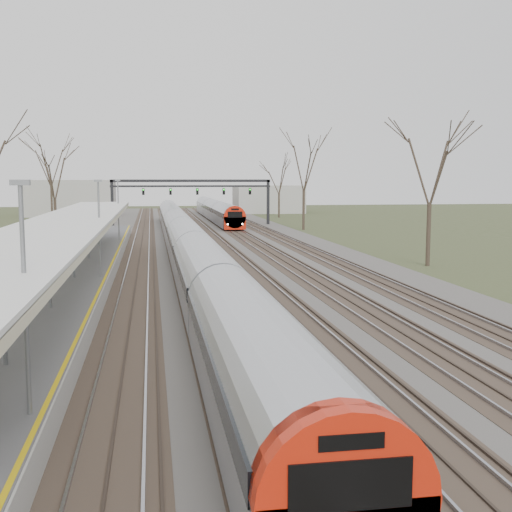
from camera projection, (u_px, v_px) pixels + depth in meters
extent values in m
cube|color=#474442|center=(211.00, 250.00, 55.36)|extent=(24.00, 160.00, 0.10)
cube|color=#4C3828|center=(140.00, 250.00, 54.39)|extent=(2.60, 160.00, 0.06)
cube|color=gray|center=(132.00, 250.00, 54.27)|extent=(0.07, 160.00, 0.12)
cube|color=gray|center=(149.00, 249.00, 54.50)|extent=(0.07, 160.00, 0.12)
cube|color=#4C3828|center=(182.00, 250.00, 54.95)|extent=(2.60, 160.00, 0.06)
cube|color=gray|center=(173.00, 249.00, 54.83)|extent=(0.07, 160.00, 0.12)
cube|color=gray|center=(190.00, 249.00, 55.06)|extent=(0.07, 160.00, 0.12)
cube|color=#4C3828|center=(222.00, 249.00, 55.51)|extent=(2.60, 160.00, 0.06)
cube|color=gray|center=(214.00, 248.00, 55.39)|extent=(0.07, 160.00, 0.12)
cube|color=gray|center=(231.00, 248.00, 55.62)|extent=(0.07, 160.00, 0.12)
cube|color=#4C3828|center=(262.00, 248.00, 56.08)|extent=(2.60, 160.00, 0.06)
cube|color=gray|center=(254.00, 248.00, 55.95)|extent=(0.07, 160.00, 0.12)
cube|color=gray|center=(270.00, 247.00, 56.18)|extent=(0.07, 160.00, 0.12)
cube|color=#4C3828|center=(301.00, 248.00, 56.64)|extent=(2.60, 160.00, 0.06)
cube|color=gray|center=(293.00, 247.00, 56.51)|extent=(0.07, 160.00, 0.12)
cube|color=gray|center=(309.00, 247.00, 56.74)|extent=(0.07, 160.00, 0.12)
cube|color=#9E9B93|center=(82.00, 277.00, 36.71)|extent=(3.50, 69.00, 1.00)
cylinder|color=slate|center=(3.00, 312.00, 17.36)|extent=(0.14, 0.14, 3.00)
cylinder|color=slate|center=(49.00, 271.00, 25.20)|extent=(0.14, 0.14, 3.00)
cylinder|color=slate|center=(73.00, 249.00, 33.04)|extent=(0.14, 0.14, 3.00)
cylinder|color=slate|center=(88.00, 236.00, 40.88)|extent=(0.14, 0.14, 3.00)
cylinder|color=slate|center=(98.00, 227.00, 48.72)|extent=(0.14, 0.14, 3.00)
cube|color=silver|center=(70.00, 220.00, 31.88)|extent=(4.10, 50.00, 0.12)
cube|color=beige|center=(70.00, 224.00, 31.90)|extent=(4.10, 50.00, 0.25)
cube|color=black|center=(112.00, 203.00, 82.81)|extent=(0.35, 0.35, 6.00)
cube|color=black|center=(268.00, 202.00, 86.09)|extent=(0.35, 0.35, 6.00)
cube|color=black|center=(191.00, 181.00, 84.10)|extent=(21.00, 0.35, 0.35)
cube|color=black|center=(191.00, 186.00, 84.19)|extent=(21.00, 0.25, 0.25)
cube|color=black|center=(143.00, 192.00, 83.07)|extent=(0.32, 0.22, 0.85)
sphere|color=#0CFF19|center=(143.00, 190.00, 82.91)|extent=(0.16, 0.16, 0.16)
cube|color=black|center=(171.00, 192.00, 83.63)|extent=(0.32, 0.22, 0.85)
sphere|color=#0CFF19|center=(171.00, 190.00, 83.47)|extent=(0.16, 0.16, 0.16)
cube|color=black|center=(197.00, 192.00, 84.19)|extent=(0.32, 0.22, 0.85)
sphere|color=#0CFF19|center=(197.00, 190.00, 84.03)|extent=(0.16, 0.16, 0.16)
cube|color=black|center=(224.00, 191.00, 84.75)|extent=(0.32, 0.22, 0.85)
sphere|color=#0CFF19|center=(224.00, 190.00, 84.59)|extent=(0.16, 0.16, 0.16)
cube|color=black|center=(250.00, 191.00, 85.32)|extent=(0.32, 0.22, 0.85)
sphere|color=#0CFF19|center=(250.00, 189.00, 85.15)|extent=(0.16, 0.16, 0.16)
cylinder|color=#2D231C|center=(428.00, 235.00, 44.60)|extent=(0.30, 0.30, 4.50)
cube|color=#A7A9B1|center=(183.00, 240.00, 52.81)|extent=(2.55, 90.00, 1.60)
cylinder|color=#A7A9B1|center=(183.00, 232.00, 52.73)|extent=(2.60, 89.70, 2.60)
cube|color=black|center=(183.00, 231.00, 52.72)|extent=(2.62, 89.40, 0.55)
cylinder|color=red|center=(344.00, 496.00, 8.78)|extent=(2.60, 0.60, 2.60)
cube|color=black|center=(350.00, 484.00, 8.48)|extent=(1.70, 0.12, 0.70)
cube|color=black|center=(183.00, 251.00, 52.92)|extent=(1.80, 89.00, 0.35)
cube|color=#A7A9B1|center=(216.00, 213.00, 96.14)|extent=(2.55, 45.00, 1.60)
cylinder|color=#A7A9B1|center=(216.00, 208.00, 96.06)|extent=(2.60, 44.70, 2.60)
cube|color=black|center=(216.00, 208.00, 96.05)|extent=(2.62, 44.40, 0.55)
cube|color=red|center=(235.00, 223.00, 74.20)|extent=(2.55, 0.50, 1.50)
cylinder|color=red|center=(235.00, 217.00, 74.16)|extent=(2.60, 0.60, 2.60)
cube|color=black|center=(235.00, 215.00, 73.86)|extent=(1.70, 0.12, 0.70)
sphere|color=white|center=(228.00, 224.00, 73.88)|extent=(0.22, 0.22, 0.22)
sphere|color=white|center=(242.00, 224.00, 74.15)|extent=(0.22, 0.22, 0.22)
cube|color=black|center=(216.00, 219.00, 96.25)|extent=(1.80, 44.00, 0.35)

